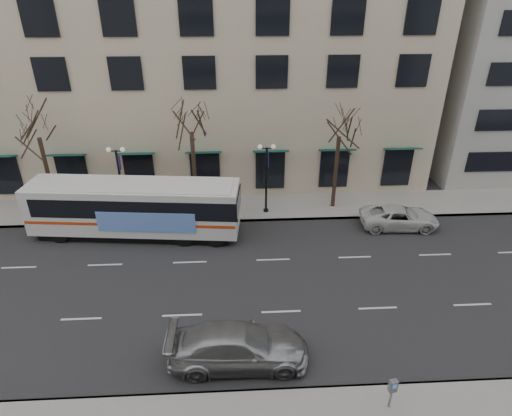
{
  "coord_description": "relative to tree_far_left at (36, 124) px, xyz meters",
  "views": [
    {
      "loc": [
        2.84,
        -18.92,
        14.86
      ],
      "look_at": [
        3.92,
        1.48,
        4.0
      ],
      "focal_mm": 30.0,
      "sensor_mm": 36.0,
      "label": 1
    }
  ],
  "objects": [
    {
      "name": "pay_station",
      "position": [
        18.62,
        -16.89,
        -5.51
      ],
      "size": [
        0.34,
        0.25,
        1.44
      ],
      "rotation": [
        0.0,
        0.0,
        0.17
      ],
      "color": "slate",
      "rests_on": "sidewalk_near"
    },
    {
      "name": "sidewalk_far",
      "position": [
        15.0,
        0.2,
        -6.62
      ],
      "size": [
        80.0,
        4.0,
        0.15
      ],
      "primitive_type": "cube",
      "color": "gray",
      "rests_on": "ground"
    },
    {
      "name": "tree_far_left",
      "position": [
        0.0,
        0.0,
        0.0
      ],
      "size": [
        3.6,
        3.6,
        8.34
      ],
      "color": "black",
      "rests_on": "ground"
    },
    {
      "name": "tree_far_mid",
      "position": [
        10.0,
        0.0,
        0.21
      ],
      "size": [
        3.6,
        3.6,
        8.55
      ],
      "color": "black",
      "rests_on": "ground"
    },
    {
      "name": "lamp_post_left",
      "position": [
        5.01,
        -0.6,
        -3.75
      ],
      "size": [
        1.22,
        0.45,
        5.21
      ],
      "color": "black",
      "rests_on": "ground"
    },
    {
      "name": "city_bus",
      "position": [
        6.41,
        -3.01,
        -4.7
      ],
      "size": [
        13.7,
        4.28,
        3.65
      ],
      "rotation": [
        0.0,
        0.0,
        -0.1
      ],
      "color": "silver",
      "rests_on": "ground"
    },
    {
      "name": "silver_car",
      "position": [
        12.8,
        -14.16,
        -5.81
      ],
      "size": [
        6.15,
        2.57,
        1.77
      ],
      "primitive_type": "imported",
      "rotation": [
        0.0,
        0.0,
        1.56
      ],
      "color": "#989B9F",
      "rests_on": "ground"
    },
    {
      "name": "white_pickup",
      "position": [
        23.89,
        -2.99,
        -5.97
      ],
      "size": [
        5.34,
        2.7,
        1.45
      ],
      "primitive_type": "imported",
      "rotation": [
        0.0,
        0.0,
        1.51
      ],
      "color": "silver",
      "rests_on": "ground"
    },
    {
      "name": "ground",
      "position": [
        10.0,
        -8.8,
        -6.7
      ],
      "size": [
        160.0,
        160.0,
        0.0
      ],
      "primitive_type": "plane",
      "color": "black",
      "rests_on": "ground"
    },
    {
      "name": "building_hotel",
      "position": [
        8.0,
        12.2,
        5.3
      ],
      "size": [
        40.0,
        20.0,
        24.0
      ],
      "primitive_type": "cube",
      "color": "#BEA991",
      "rests_on": "ground"
    },
    {
      "name": "tree_far_right",
      "position": [
        20.0,
        0.0,
        -0.28
      ],
      "size": [
        3.6,
        3.6,
        8.06
      ],
      "color": "black",
      "rests_on": "ground"
    },
    {
      "name": "lamp_post_right",
      "position": [
        15.01,
        -0.6,
        -3.75
      ],
      "size": [
        1.22,
        0.45,
        5.21
      ],
      "color": "black",
      "rests_on": "ground"
    }
  ]
}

